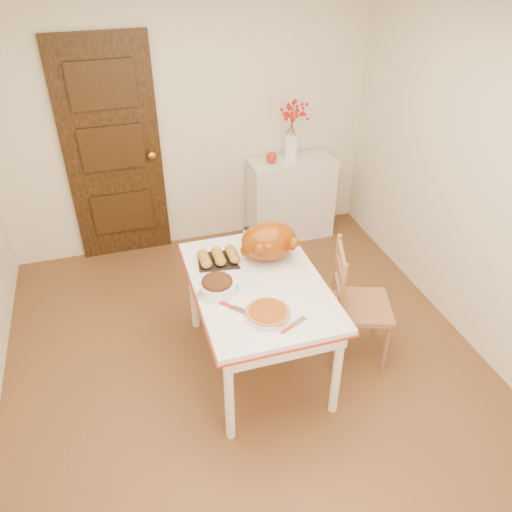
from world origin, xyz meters
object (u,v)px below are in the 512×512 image
object	(u,v)px
kitchen_table	(258,325)
turkey_platter	(269,243)
sideboard	(291,198)
chair_oak	(361,304)
pumpkin_pie	(268,312)

from	to	relation	value
kitchen_table	turkey_platter	size ratio (longest dim) A/B	2.78
sideboard	kitchen_table	distance (m)	1.91
chair_oak	pumpkin_pie	bearing A→B (deg)	125.66
sideboard	pumpkin_pie	bearing A→B (deg)	-114.27
chair_oak	sideboard	bearing A→B (deg)	14.61
sideboard	kitchen_table	world-z (taller)	sideboard
kitchen_table	pumpkin_pie	distance (m)	0.54
sideboard	turkey_platter	size ratio (longest dim) A/B	1.81
kitchen_table	chair_oak	size ratio (longest dim) A/B	1.35
kitchen_table	chair_oak	bearing A→B (deg)	-7.68
sideboard	turkey_platter	bearing A→B (deg)	-116.33
pumpkin_pie	chair_oak	bearing A→B (deg)	17.13
kitchen_table	turkey_platter	xyz separation A→B (m)	(0.15, 0.23, 0.53)
chair_oak	turkey_platter	xyz separation A→B (m)	(-0.61, 0.33, 0.44)
sideboard	chair_oak	xyz separation A→B (m)	(-0.12, -1.80, 0.06)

